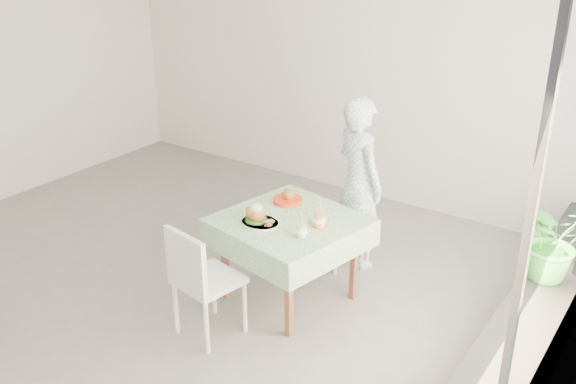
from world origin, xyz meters
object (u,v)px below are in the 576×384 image
Objects in this scene: cafe_table at (290,250)px; juice_cup_orange at (319,219)px; potted_plant at (553,240)px; chair_far at (343,235)px; chair_near at (208,302)px; diner at (359,183)px; main_dish at (258,217)px.

juice_cup_orange reaches higher than cafe_table.
cafe_table is at bearing -174.84° from juice_cup_orange.
cafe_table is 2.03m from potted_plant.
chair_far is 1.42× the size of potted_plant.
juice_cup_orange reaches higher than chair_near.
diner reaches higher than cafe_table.
potted_plant reaches higher than cafe_table.
cafe_table is 0.43m from main_dish.
diner is at bearing 77.40° from chair_near.
juice_cup_orange is 1.74m from potted_plant.
cafe_table is at bearing -93.29° from chair_far.
cafe_table is 0.82m from chair_near.
diner is 5.36× the size of juice_cup_orange.
juice_cup_orange is at bearing 58.00° from chair_near.
main_dish reaches higher than chair_far.
potted_plant is (1.73, -0.19, 0.01)m from diner.
chair_far is at bearing 105.66° from juice_cup_orange.
juice_cup_orange is (0.43, 0.23, 0.01)m from main_dish.
chair_far is at bearing 80.19° from chair_near.
chair_near is at bearing -96.30° from main_dish.
potted_plant is (2.10, 1.46, 0.52)m from chair_near.
cafe_table is 1.98× the size of potted_plant.
juice_cup_orange is at bearing -157.33° from potted_plant.
main_dish is at bearing 100.49° from diner.
chair_near is at bearing -106.46° from cafe_table.
diner is 4.90× the size of main_dish.
juice_cup_orange reaches higher than main_dish.
potted_plant is at bearing -3.74° from chair_far.
cafe_table is 4.11× the size of juice_cup_orange.
chair_far reaches higher than cafe_table.
diner is 0.87m from juice_cup_orange.
main_dish is at bearing -156.19° from potted_plant.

